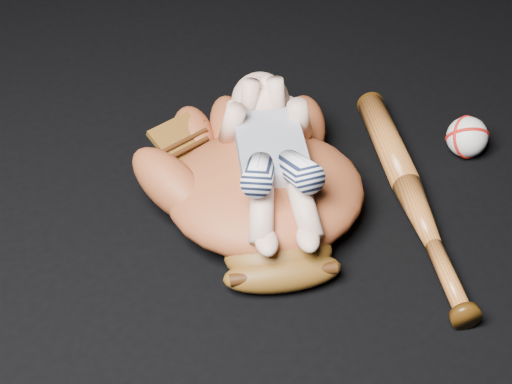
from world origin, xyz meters
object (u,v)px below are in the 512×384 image
baseball (467,137)px  baseball_bat (412,197)px  newborn_baby (274,155)px  baseball_glove (265,183)px

baseball → baseball_bat: bearing=-144.4°
newborn_baby → baseball: 0.37m
baseball → baseball_glove: bearing=-170.9°
baseball_glove → baseball: baseball_glove is taller
baseball_glove → baseball: (0.36, 0.06, -0.03)m
baseball_glove → baseball_bat: 0.23m
baseball_bat → baseball: baseball is taller
newborn_baby → baseball: size_ratio=5.10×
baseball_glove → newborn_baby: 0.05m
baseball_bat → baseball: (0.14, 0.10, 0.01)m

